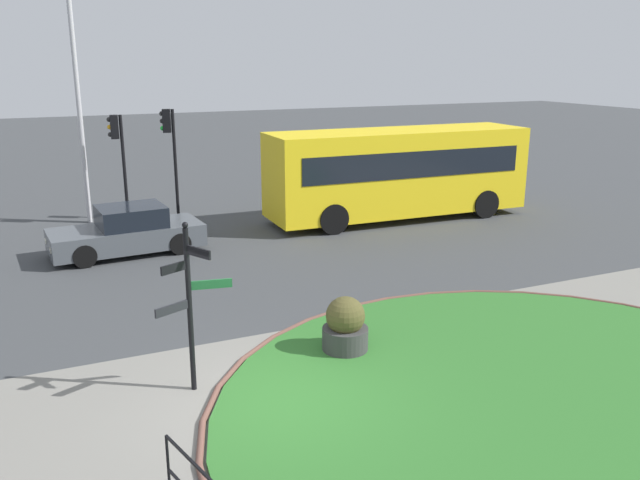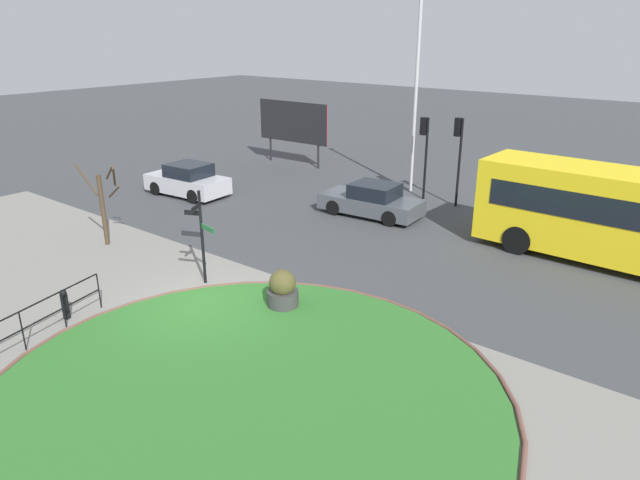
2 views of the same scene
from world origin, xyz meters
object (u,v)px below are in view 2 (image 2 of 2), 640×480
at_px(signpost_directional, 200,232).
at_px(car_far_lane, 372,201).
at_px(planter_near_signpost, 283,291).
at_px(traffic_light_far, 458,142).
at_px(billboard_left, 293,123).
at_px(bollard_foreground, 65,304).
at_px(lamppost_tall, 416,86).
at_px(traffic_light_near, 424,140).
at_px(street_tree_bare, 104,202).
at_px(bus_yellow, 624,217).
at_px(car_near_lane, 188,181).

height_order(signpost_directional, car_far_lane, signpost_directional).
distance_m(signpost_directional, planter_near_signpost, 3.23).
distance_m(traffic_light_far, billboard_left, 11.10).
distance_m(bollard_foreground, lamppost_tall, 17.78).
distance_m(traffic_light_near, billboard_left, 9.40).
height_order(traffic_light_far, billboard_left, traffic_light_far).
bearing_deg(bollard_foreground, traffic_light_far, 77.78).
bearing_deg(traffic_light_far, bollard_foreground, 94.19).
relative_size(signpost_directional, traffic_light_far, 0.77).
xyz_separation_m(traffic_light_near, lamppost_tall, (-1.04, 0.85, 2.20)).
relative_size(car_far_lane, street_tree_bare, 1.42).
relative_size(signpost_directional, bollard_foreground, 3.43).
distance_m(signpost_directional, bus_yellow, 13.50).
xyz_separation_m(bus_yellow, street_tree_bare, (-14.94, -9.36, -0.08)).
height_order(bus_yellow, billboard_left, billboard_left).
bearing_deg(car_far_lane, traffic_light_far, -125.03).
xyz_separation_m(traffic_light_far, billboard_left, (-10.93, 1.84, -0.44)).
relative_size(traffic_light_near, billboard_left, 0.77).
bearing_deg(planter_near_signpost, bollard_foreground, -135.58).
distance_m(bus_yellow, billboard_left, 18.83).
bearing_deg(car_near_lane, traffic_light_near, -148.90).
bearing_deg(planter_near_signpost, car_far_lane, 107.60).
xyz_separation_m(billboard_left, street_tree_bare, (3.27, -14.11, -0.78)).
bearing_deg(bus_yellow, car_near_lane, -167.99).
xyz_separation_m(lamppost_tall, street_tree_bare, (-4.93, -13.24, -3.32)).
bearing_deg(car_far_lane, billboard_left, -34.96).
relative_size(bus_yellow, car_far_lane, 2.12).
bearing_deg(car_near_lane, car_far_lane, -166.50).
bearing_deg(car_far_lane, signpost_directional, 84.25).
distance_m(lamppost_tall, planter_near_signpost, 14.22).
bearing_deg(bollard_foreground, billboard_left, 112.35).
height_order(signpost_directional, car_near_lane, signpost_directional).
relative_size(traffic_light_near, planter_near_signpost, 3.21).
bearing_deg(billboard_left, street_tree_bare, -78.25).
relative_size(billboard_left, planter_near_signpost, 4.17).
xyz_separation_m(signpost_directional, lamppost_tall, (-0.40, 13.37, 3.24)).
height_order(signpost_directional, street_tree_bare, street_tree_bare).
height_order(signpost_directional, billboard_left, billboard_left).
height_order(bus_yellow, planter_near_signpost, bus_yellow).
distance_m(billboard_left, street_tree_bare, 14.50).
distance_m(car_near_lane, traffic_light_near, 11.07).
height_order(lamppost_tall, planter_near_signpost, lamppost_tall).
height_order(car_near_lane, street_tree_bare, street_tree_bare).
bearing_deg(traffic_light_near, car_near_lane, 42.36).
bearing_deg(signpost_directional, traffic_light_far, 79.35).
bearing_deg(signpost_directional, traffic_light_near, 87.10).
distance_m(signpost_directional, street_tree_bare, 5.34).
distance_m(bollard_foreground, car_far_lane, 12.84).
bearing_deg(car_far_lane, planter_near_signpost, 103.51).
xyz_separation_m(car_near_lane, lamppost_tall, (7.84, 7.15, 4.23)).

